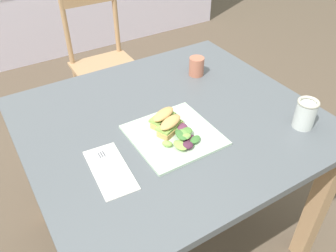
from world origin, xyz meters
name	(u,v)px	position (x,y,z in m)	size (l,w,h in m)	color
ground_plane	(152,229)	(0.00, 0.00, 0.00)	(8.68, 8.68, 0.00)	brown
dining_table	(170,142)	(0.07, -0.06, 0.62)	(1.11, 1.00, 0.74)	#51565B
chair_wooden_far	(104,65)	(0.22, 1.00, 0.45)	(0.40, 0.40, 0.87)	tan
plate_lunch	(174,135)	(0.02, -0.16, 0.74)	(0.30, 0.30, 0.01)	beige
sandwich_half_front	(170,126)	(0.02, -0.14, 0.78)	(0.12, 0.09, 0.06)	tan
sandwich_half_back	(163,117)	(0.02, -0.09, 0.78)	(0.12, 0.09, 0.06)	tan
salad_mixed_greens	(183,137)	(0.03, -0.21, 0.77)	(0.15, 0.14, 0.03)	#4C2338
napkin_folded	(110,170)	(-0.25, -0.20, 0.74)	(0.11, 0.24, 0.00)	silver
fork_on_napkin	(108,166)	(-0.24, -0.18, 0.75)	(0.03, 0.19, 0.00)	silver
mason_jar_iced_tea	(305,115)	(0.47, -0.36, 0.79)	(0.08, 0.08, 0.11)	#C67528
cup_extra_side	(197,66)	(0.35, 0.16, 0.78)	(0.07, 0.07, 0.09)	#B2664C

